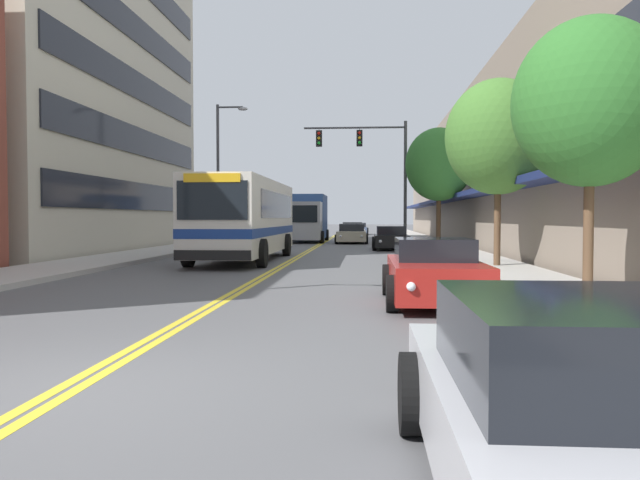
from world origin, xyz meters
name	(u,v)px	position (x,y,z in m)	size (l,w,h in m)	color
ground_plane	(323,243)	(0.00, 37.00, 0.00)	(240.00, 240.00, 0.00)	#565659
sidewalk_left	(224,241)	(-6.99, 37.00, 0.08)	(2.99, 106.00, 0.16)	#B2ADA5
sidewalk_right	(425,242)	(6.99, 37.00, 0.08)	(2.99, 106.00, 0.16)	#B2ADA5
centre_line	(323,243)	(0.00, 37.00, 0.00)	(0.34, 106.00, 0.01)	yellow
office_tower_left	(23,4)	(-14.72, 25.25, 12.74)	(12.08, 20.91, 25.47)	beige
storefront_row_right	(511,176)	(12.72, 37.00, 4.57)	(9.10, 68.00, 9.16)	gray
city_bus	(246,216)	(-1.90, 18.97, 1.80)	(2.90, 10.92, 3.19)	silver
car_dark_grey_parked_left_mid	(239,238)	(-4.32, 29.43, 0.57)	(2.04, 4.70, 1.19)	#38383D
car_silver_parked_right_foreground	(602,420)	(4.31, -2.48, 0.58)	(2.12, 4.69, 1.26)	#B7B7BC
car_red_parked_right_mid	(434,272)	(4.36, 6.63, 0.62)	(2.01, 4.27, 1.30)	maroon
car_black_parked_right_far	(391,238)	(4.34, 27.97, 0.60)	(2.06, 4.39, 1.27)	black
car_slate_blue_moving_lead	(358,229)	(2.11, 57.71, 0.58)	(2.17, 4.50, 1.22)	#475675
car_champagne_moving_second	(352,234)	(2.01, 36.47, 0.61)	(2.21, 4.79, 1.31)	beige
car_beige_moving_third	(353,231)	(1.86, 45.31, 0.62)	(2.08, 4.83, 1.36)	#BCAD89
box_truck	(307,218)	(-1.26, 38.53, 1.73)	(2.80, 7.32, 3.39)	#B7B7BC
traffic_signal_mast	(372,158)	(3.31, 29.80, 5.12)	(5.90, 0.38, 7.23)	#47474C
street_lamp_left_far	(222,164)	(-5.08, 28.38, 4.71)	(1.79, 0.28, 8.03)	#47474C
street_tree_right_near	(590,103)	(6.91, 5.30, 3.74)	(2.70, 2.70, 5.08)	brown
street_tree_right_mid	(498,137)	(7.30, 14.88, 4.37)	(3.45, 3.45, 6.12)	brown
street_tree_right_far	(439,165)	(6.88, 28.09, 4.60)	(3.59, 3.59, 6.43)	brown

